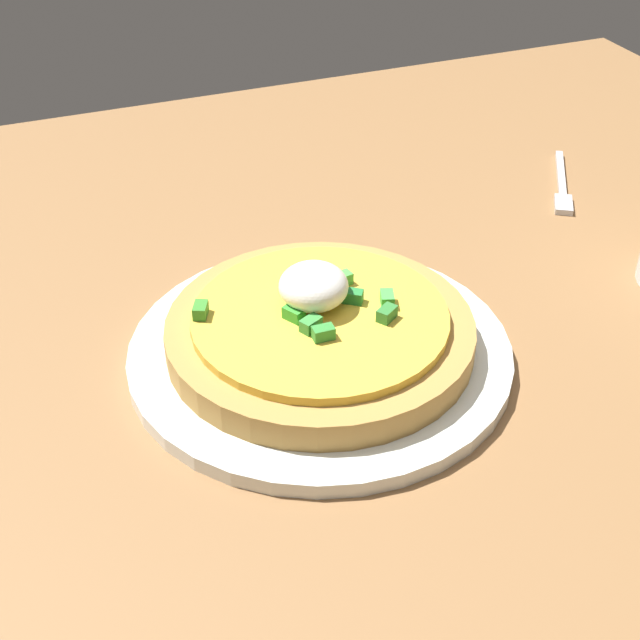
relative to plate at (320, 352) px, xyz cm
name	(u,v)px	position (x,y,z in cm)	size (l,w,h in cm)	color
dining_table	(364,340)	(4.24, 2.52, -1.96)	(100.05, 84.82, 2.92)	olive
plate	(320,352)	(0.00, 0.00, 0.00)	(24.09, 24.09, 1.01)	white
pizza	(320,328)	(0.00, 0.06, 1.83)	(19.19, 19.19, 5.20)	#B48743
fork	(562,187)	(27.39, 13.82, -0.25)	(6.72, 10.01, 0.50)	#B7B7BC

